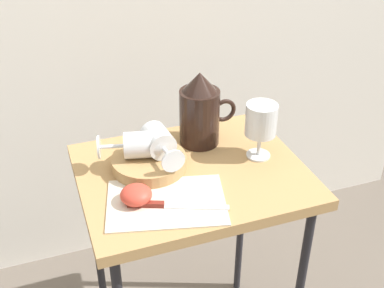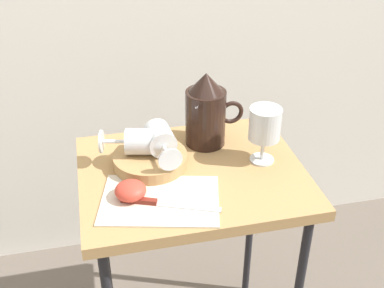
{
  "view_description": "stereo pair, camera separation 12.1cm",
  "coord_description": "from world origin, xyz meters",
  "px_view_note": "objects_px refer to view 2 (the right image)",
  "views": [
    {
      "loc": [
        -0.34,
        -0.97,
        1.44
      ],
      "look_at": [
        0.0,
        0.0,
        0.8
      ],
      "focal_mm": 45.84,
      "sensor_mm": 36.0,
      "label": 1
    },
    {
      "loc": [
        -0.23,
        -1.0,
        1.44
      ],
      "look_at": [
        0.0,
        0.0,
        0.8
      ],
      "focal_mm": 45.84,
      "sensor_mm": 36.0,
      "label": 2
    }
  ],
  "objects_px": {
    "table": "(192,194)",
    "apple_half_left": "(130,191)",
    "pitcher": "(206,116)",
    "knife": "(156,203)",
    "wine_glass_upright": "(265,127)",
    "basket_tray": "(150,160)",
    "wine_glass_tipped_near": "(141,142)",
    "wine_glass_tipped_far": "(160,139)"
  },
  "relations": [
    {
      "from": "table",
      "to": "apple_half_left",
      "type": "distance_m",
      "value": 0.21
    },
    {
      "from": "table",
      "to": "pitcher",
      "type": "bearing_deg",
      "value": 61.97
    },
    {
      "from": "table",
      "to": "wine_glass_tipped_far",
      "type": "relative_size",
      "value": 4.73
    },
    {
      "from": "table",
      "to": "pitcher",
      "type": "height_order",
      "value": "pitcher"
    },
    {
      "from": "apple_half_left",
      "to": "knife",
      "type": "height_order",
      "value": "apple_half_left"
    },
    {
      "from": "pitcher",
      "to": "wine_glass_upright",
      "type": "xyz_separation_m",
      "value": [
        0.12,
        -0.12,
        0.02
      ]
    },
    {
      "from": "wine_glass_upright",
      "to": "knife",
      "type": "relative_size",
      "value": 0.69
    },
    {
      "from": "basket_tray",
      "to": "wine_glass_tipped_near",
      "type": "height_order",
      "value": "wine_glass_tipped_near"
    },
    {
      "from": "wine_glass_upright",
      "to": "pitcher",
      "type": "bearing_deg",
      "value": 135.44
    },
    {
      "from": "wine_glass_upright",
      "to": "wine_glass_tipped_far",
      "type": "distance_m",
      "value": 0.27
    },
    {
      "from": "wine_glass_tipped_near",
      "to": "wine_glass_tipped_far",
      "type": "distance_m",
      "value": 0.05
    },
    {
      "from": "table",
      "to": "pitcher",
      "type": "xyz_separation_m",
      "value": [
        0.07,
        0.13,
        0.16
      ]
    },
    {
      "from": "wine_glass_upright",
      "to": "table",
      "type": "bearing_deg",
      "value": -178.26
    },
    {
      "from": "table",
      "to": "basket_tray",
      "type": "xyz_separation_m",
      "value": [
        -0.1,
        0.05,
        0.09
      ]
    },
    {
      "from": "table",
      "to": "knife",
      "type": "height_order",
      "value": "knife"
    },
    {
      "from": "wine_glass_tipped_far",
      "to": "apple_half_left",
      "type": "relative_size",
      "value": 2.05
    },
    {
      "from": "wine_glass_upright",
      "to": "apple_half_left",
      "type": "relative_size",
      "value": 2.07
    },
    {
      "from": "knife",
      "to": "basket_tray",
      "type": "bearing_deg",
      "value": 85.5
    },
    {
      "from": "wine_glass_upright",
      "to": "wine_glass_tipped_far",
      "type": "xyz_separation_m",
      "value": [
        -0.26,
        0.05,
        -0.03
      ]
    },
    {
      "from": "wine_glass_upright",
      "to": "wine_glass_tipped_near",
      "type": "bearing_deg",
      "value": 170.73
    },
    {
      "from": "wine_glass_upright",
      "to": "wine_glass_tipped_near",
      "type": "distance_m",
      "value": 0.32
    },
    {
      "from": "pitcher",
      "to": "wine_glass_tipped_near",
      "type": "distance_m",
      "value": 0.2
    },
    {
      "from": "pitcher",
      "to": "knife",
      "type": "distance_m",
      "value": 0.31
    },
    {
      "from": "basket_tray",
      "to": "pitcher",
      "type": "bearing_deg",
      "value": 25.66
    },
    {
      "from": "wine_glass_tipped_far",
      "to": "apple_half_left",
      "type": "bearing_deg",
      "value": -124.94
    },
    {
      "from": "wine_glass_tipped_far",
      "to": "table",
      "type": "bearing_deg",
      "value": -36.92
    },
    {
      "from": "wine_glass_upright",
      "to": "wine_glass_tipped_far",
      "type": "bearing_deg",
      "value": 169.65
    },
    {
      "from": "table",
      "to": "wine_glass_upright",
      "type": "distance_m",
      "value": 0.26
    },
    {
      "from": "wine_glass_upright",
      "to": "apple_half_left",
      "type": "height_order",
      "value": "wine_glass_upright"
    },
    {
      "from": "wine_glass_tipped_far",
      "to": "apple_half_left",
      "type": "height_order",
      "value": "wine_glass_tipped_far"
    },
    {
      "from": "basket_tray",
      "to": "wine_glass_tipped_near",
      "type": "distance_m",
      "value": 0.06
    },
    {
      "from": "pitcher",
      "to": "apple_half_left",
      "type": "height_order",
      "value": "pitcher"
    },
    {
      "from": "wine_glass_upright",
      "to": "knife",
      "type": "bearing_deg",
      "value": -157.6
    },
    {
      "from": "wine_glass_upright",
      "to": "apple_half_left",
      "type": "bearing_deg",
      "value": -166.16
    },
    {
      "from": "wine_glass_tipped_near",
      "to": "knife",
      "type": "height_order",
      "value": "wine_glass_tipped_near"
    },
    {
      "from": "basket_tray",
      "to": "wine_glass_tipped_far",
      "type": "bearing_deg",
      "value": 14.3
    },
    {
      "from": "basket_tray",
      "to": "pitcher",
      "type": "height_order",
      "value": "pitcher"
    },
    {
      "from": "pitcher",
      "to": "basket_tray",
      "type": "bearing_deg",
      "value": -154.34
    },
    {
      "from": "pitcher",
      "to": "wine_glass_upright",
      "type": "bearing_deg",
      "value": -44.56
    },
    {
      "from": "wine_glass_tipped_near",
      "to": "knife",
      "type": "relative_size",
      "value": 0.74
    },
    {
      "from": "table",
      "to": "apple_half_left",
      "type": "bearing_deg",
      "value": -153.71
    },
    {
      "from": "wine_glass_upright",
      "to": "basket_tray",
      "type": "bearing_deg",
      "value": 172.1
    }
  ]
}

